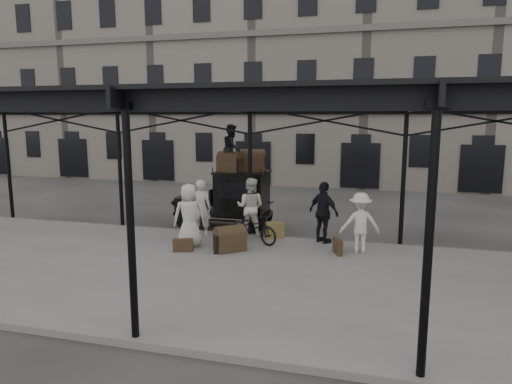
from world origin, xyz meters
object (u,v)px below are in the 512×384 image
bicycle (254,227)px  steamer_trunk_roof_near (230,163)px  porter_official (324,212)px  steamer_trunk_platform (230,240)px  taxi (234,197)px  porter_left (201,208)px

bicycle → steamer_trunk_roof_near: (-1.47, 2.00, 1.85)m
porter_official → bicycle: size_ratio=1.06×
bicycle → steamer_trunk_platform: bearing=-175.4°
taxi → bicycle: 2.71m
porter_official → steamer_trunk_roof_near: size_ratio=2.35×
bicycle → steamer_trunk_roof_near: bearing=62.8°
taxi → bicycle: bearing=-58.2°
porter_left → taxi: bearing=-120.8°
steamer_trunk_platform → steamer_trunk_roof_near: bearing=66.6°
porter_official → steamer_trunk_roof_near: 4.15m
taxi → steamer_trunk_platform: taxi is taller
steamer_trunk_platform → taxi: bearing=64.1°
porter_official → steamer_trunk_roof_near: steamer_trunk_roof_near is taller
steamer_trunk_roof_near → porter_left: bearing=-93.2°
bicycle → taxi: bearing=58.2°
bicycle → steamer_trunk_roof_near: steamer_trunk_roof_near is taller
porter_left → steamer_trunk_platform: porter_left is taller
taxi → porter_left: size_ratio=1.86×
porter_left → porter_official: size_ratio=0.99×
porter_left → steamer_trunk_roof_near: (0.46, 1.76, 1.36)m
bicycle → steamer_trunk_platform: size_ratio=2.09×
steamer_trunk_roof_near → bicycle: bearing=-42.3°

